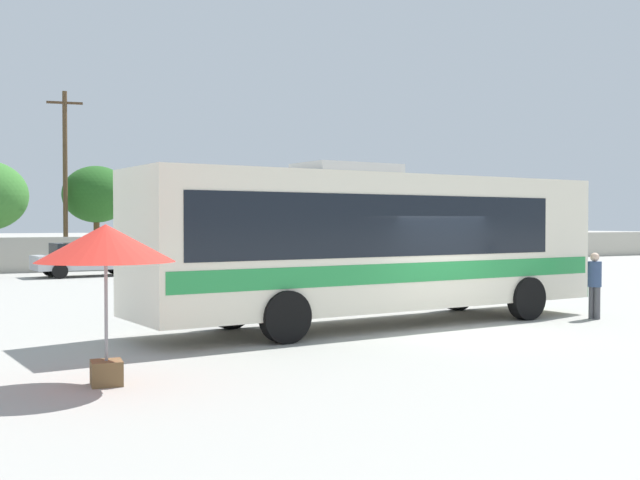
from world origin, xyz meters
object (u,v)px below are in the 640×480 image
(coach_bus_cream_green, at_px, (373,240))
(parked_car_second_silver, at_px, (87,259))
(utility_pole_near, at_px, (65,176))
(roadside_tree_midright, at_px, (96,195))
(attendant_by_bus_door, at_px, (595,282))
(vendor_umbrella_secondary_red, at_px, (106,247))

(coach_bus_cream_green, relative_size, parked_car_second_silver, 2.52)
(coach_bus_cream_green, height_order, utility_pole_near, utility_pole_near)
(parked_car_second_silver, distance_m, roadside_tree_midright, 9.36)
(attendant_by_bus_door, bearing_deg, parked_car_second_silver, 110.97)
(utility_pole_near, bearing_deg, roadside_tree_midright, 32.86)
(coach_bus_cream_green, bearing_deg, roadside_tree_midright, 90.96)
(parked_car_second_silver, relative_size, utility_pole_near, 0.51)
(utility_pole_near, bearing_deg, attendant_by_bus_door, -74.86)
(coach_bus_cream_green, height_order, attendant_by_bus_door, coach_bus_cream_green)
(vendor_umbrella_secondary_red, relative_size, parked_car_second_silver, 0.50)
(attendant_by_bus_door, bearing_deg, coach_bus_cream_green, 164.04)
(parked_car_second_silver, height_order, utility_pole_near, utility_pole_near)
(coach_bus_cream_green, xyz_separation_m, vendor_umbrella_secondary_red, (-6.87, -3.80, 0.05))
(attendant_by_bus_door, xyz_separation_m, parked_car_second_silver, (-8.04, 20.99, -0.14))
(coach_bus_cream_green, distance_m, roadside_tree_midright, 28.07)
(roadside_tree_midright, bearing_deg, vendor_umbrella_secondary_red, -101.38)
(attendant_by_bus_door, relative_size, vendor_umbrella_secondary_red, 0.69)
(attendant_by_bus_door, xyz_separation_m, vendor_umbrella_secondary_red, (-12.25, -2.26, 1.09))
(attendant_by_bus_door, bearing_deg, vendor_umbrella_secondary_red, -169.55)
(attendant_by_bus_door, distance_m, vendor_umbrella_secondary_red, 12.51)
(attendant_by_bus_door, distance_m, parked_car_second_silver, 22.48)
(coach_bus_cream_green, relative_size, attendant_by_bus_door, 7.26)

